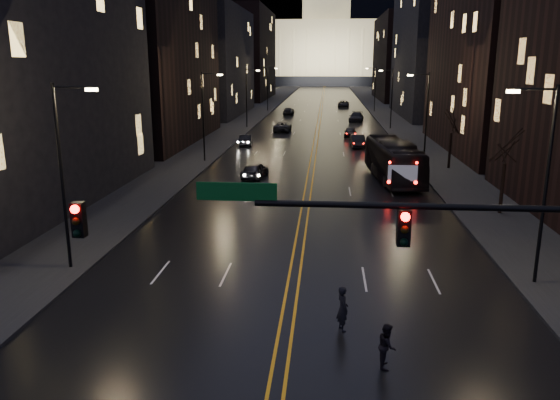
% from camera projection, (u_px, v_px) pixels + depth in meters
% --- Properties ---
extents(road, '(20.00, 320.00, 0.02)m').
position_uv_depth(road, '(322.00, 102.00, 141.79)').
color(road, black).
rests_on(road, ground).
extents(sidewalk_left, '(8.00, 320.00, 0.16)m').
position_uv_depth(sidewalk_left, '(269.00, 101.00, 142.94)').
color(sidewalk_left, black).
rests_on(sidewalk_left, ground).
extents(sidewalk_right, '(8.00, 320.00, 0.16)m').
position_uv_depth(sidewalk_right, '(376.00, 102.00, 140.61)').
color(sidewalk_right, black).
rests_on(sidewalk_right, ground).
extents(center_line, '(0.62, 320.00, 0.01)m').
position_uv_depth(center_line, '(322.00, 102.00, 141.79)').
color(center_line, orange).
rests_on(center_line, road).
extents(building_left_mid, '(12.00, 30.00, 28.00)m').
position_uv_depth(building_left_mid, '(146.00, 28.00, 66.70)').
color(building_left_mid, black).
rests_on(building_left_mid, ground).
extents(building_left_far, '(12.00, 34.00, 20.00)m').
position_uv_depth(building_left_far, '(211.00, 62.00, 104.38)').
color(building_left_far, black).
rests_on(building_left_far, ground).
extents(building_left_dist, '(12.00, 40.00, 24.00)m').
position_uv_depth(building_left_dist, '(247.00, 55.00, 150.26)').
color(building_left_dist, black).
rests_on(building_left_dist, ground).
extents(building_right_mid, '(12.00, 34.00, 26.00)m').
position_uv_depth(building_right_mid, '(436.00, 45.00, 100.16)').
color(building_right_mid, black).
rests_on(building_right_mid, ground).
extents(building_right_dist, '(12.00, 40.00, 22.00)m').
position_uv_depth(building_right_dist, '(401.00, 58.00, 147.02)').
color(building_right_dist, black).
rests_on(building_right_dist, ground).
extents(capitol, '(90.00, 50.00, 58.50)m').
position_uv_depth(capitol, '(326.00, 46.00, 253.51)').
color(capitol, black).
rests_on(capitol, ground).
extents(traffic_signal, '(17.29, 0.45, 7.00)m').
position_uv_depth(traffic_signal, '(495.00, 248.00, 14.47)').
color(traffic_signal, black).
rests_on(traffic_signal, ground).
extents(streetlamp_right_near, '(2.13, 0.25, 9.00)m').
position_uv_depth(streetlamp_right_near, '(543.00, 176.00, 23.73)').
color(streetlamp_right_near, black).
rests_on(streetlamp_right_near, ground).
extents(streetlamp_left_near, '(2.13, 0.25, 9.00)m').
position_uv_depth(streetlamp_left_near, '(65.00, 168.00, 25.53)').
color(streetlamp_left_near, black).
rests_on(streetlamp_left_near, ground).
extents(streetlamp_right_mid, '(2.13, 0.25, 9.00)m').
position_uv_depth(streetlamp_right_mid, '(425.00, 114.00, 52.71)').
color(streetlamp_right_mid, black).
rests_on(streetlamp_right_mid, ground).
extents(streetlamp_left_mid, '(2.13, 0.25, 9.00)m').
position_uv_depth(streetlamp_left_mid, '(205.00, 112.00, 54.51)').
color(streetlamp_left_mid, black).
rests_on(streetlamp_left_mid, ground).
extents(streetlamp_right_far, '(2.13, 0.25, 9.00)m').
position_uv_depth(streetlamp_right_far, '(391.00, 95.00, 81.69)').
color(streetlamp_right_far, black).
rests_on(streetlamp_right_far, ground).
extents(streetlamp_left_far, '(2.13, 0.25, 9.00)m').
position_uv_depth(streetlamp_left_far, '(248.00, 95.00, 83.49)').
color(streetlamp_left_far, black).
rests_on(streetlamp_left_far, ground).
extents(streetlamp_right_dist, '(2.13, 0.25, 9.00)m').
position_uv_depth(streetlamp_right_dist, '(374.00, 87.00, 110.67)').
color(streetlamp_right_dist, black).
rests_on(streetlamp_right_dist, ground).
extents(streetlamp_left_dist, '(2.13, 0.25, 9.00)m').
position_uv_depth(streetlamp_left_dist, '(268.00, 86.00, 112.47)').
color(streetlamp_left_dist, black).
rests_on(streetlamp_left_dist, ground).
extents(tree_right_mid, '(2.40, 2.40, 6.65)m').
position_uv_depth(tree_right_mid, '(506.00, 148.00, 35.28)').
color(tree_right_mid, black).
rests_on(tree_right_mid, ground).
extents(tree_right_far, '(2.40, 2.40, 6.65)m').
position_uv_depth(tree_right_far, '(452.00, 122.00, 50.74)').
color(tree_right_far, black).
rests_on(tree_right_far, ground).
extents(bus, '(4.08, 12.47, 3.41)m').
position_uv_depth(bus, '(393.00, 160.00, 46.85)').
color(bus, black).
rests_on(bus, ground).
extents(oncoming_car_a, '(2.26, 4.43, 1.45)m').
position_uv_depth(oncoming_car_a, '(255.00, 170.00, 47.75)').
color(oncoming_car_a, black).
rests_on(oncoming_car_a, ground).
extents(oncoming_car_b, '(1.93, 4.28, 1.36)m').
position_uv_depth(oncoming_car_b, '(246.00, 140.00, 66.66)').
color(oncoming_car_b, black).
rests_on(oncoming_car_b, ground).
extents(oncoming_car_c, '(2.48, 5.16, 1.42)m').
position_uv_depth(oncoming_car_c, '(283.00, 127.00, 80.41)').
color(oncoming_car_c, black).
rests_on(oncoming_car_c, ground).
extents(oncoming_car_d, '(2.06, 4.80, 1.38)m').
position_uv_depth(oncoming_car_d, '(289.00, 111.00, 106.21)').
color(oncoming_car_d, black).
rests_on(oncoming_car_d, ground).
extents(receding_car_a, '(1.82, 4.52, 1.46)m').
position_uv_depth(receding_car_a, '(358.00, 141.00, 65.38)').
color(receding_car_a, black).
rests_on(receding_car_a, ground).
extents(receding_car_b, '(1.90, 4.10, 1.36)m').
position_uv_depth(receding_car_b, '(350.00, 132.00, 74.14)').
color(receding_car_b, black).
rests_on(receding_car_b, ground).
extents(receding_car_c, '(2.93, 5.80, 1.61)m').
position_uv_depth(receding_car_c, '(356.00, 117.00, 93.11)').
color(receding_car_c, black).
rests_on(receding_car_c, ground).
extents(receding_car_d, '(2.70, 5.48, 1.49)m').
position_uv_depth(receding_car_d, '(344.00, 104.00, 123.84)').
color(receding_car_d, black).
rests_on(receding_car_d, ground).
extents(pedestrian_a, '(0.63, 0.76, 1.78)m').
position_uv_depth(pedestrian_a, '(343.00, 309.00, 20.51)').
color(pedestrian_a, black).
rests_on(pedestrian_a, ground).
extents(pedestrian_b, '(0.47, 0.78, 1.55)m').
position_uv_depth(pedestrian_b, '(387.00, 345.00, 18.07)').
color(pedestrian_b, black).
rests_on(pedestrian_b, ground).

